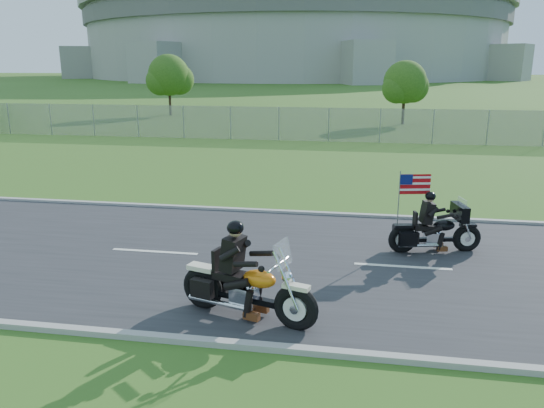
# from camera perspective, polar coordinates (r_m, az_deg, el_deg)

# --- Properties ---
(ground) EXTENTS (420.00, 420.00, 0.00)m
(ground) POSITION_cam_1_polar(r_m,az_deg,el_deg) (12.93, -4.17, -5.81)
(ground) COLOR #314E18
(ground) RESTS_ON ground
(road) EXTENTS (120.00, 8.00, 0.04)m
(road) POSITION_cam_1_polar(r_m,az_deg,el_deg) (12.92, -4.17, -5.73)
(road) COLOR #28282B
(road) RESTS_ON ground
(curb_north) EXTENTS (120.00, 0.18, 0.12)m
(curb_north) POSITION_cam_1_polar(r_m,az_deg,el_deg) (16.68, -0.90, -0.78)
(curb_north) COLOR #9E9B93
(curb_north) RESTS_ON ground
(curb_south) EXTENTS (120.00, 0.18, 0.12)m
(curb_south) POSITION_cam_1_polar(r_m,az_deg,el_deg) (9.39, -10.18, -14.15)
(curb_south) COLOR #9E9B93
(curb_south) RESTS_ON ground
(fence) EXTENTS (60.00, 0.03, 2.00)m
(fence) POSITION_cam_1_polar(r_m,az_deg,el_deg) (32.90, -4.49, 8.71)
(fence) COLOR gray
(fence) RESTS_ON ground
(stadium) EXTENTS (140.40, 140.40, 29.20)m
(stadium) POSITION_cam_1_polar(r_m,az_deg,el_deg) (183.50, 2.49, 18.43)
(stadium) COLOR #A3A099
(stadium) RESTS_ON ground
(tree_fence_near) EXTENTS (3.52, 3.28, 4.75)m
(tree_fence_near) POSITION_cam_1_polar(r_m,az_deg,el_deg) (41.91, 14.16, 12.36)
(tree_fence_near) COLOR #382316
(tree_fence_near) RESTS_ON ground
(tree_fence_mid) EXTENTS (3.96, 3.69, 5.30)m
(tree_fence_mid) POSITION_cam_1_polar(r_m,az_deg,el_deg) (48.80, -10.97, 13.24)
(tree_fence_mid) COLOR #382316
(tree_fence_mid) RESTS_ON ground
(motorcycle_lead) EXTENTS (2.73, 1.20, 1.88)m
(motorcycle_lead) POSITION_cam_1_polar(r_m,az_deg,el_deg) (9.80, -2.91, -9.09)
(motorcycle_lead) COLOR black
(motorcycle_lead) RESTS_ON ground
(motorcycle_follow) EXTENTS (2.31, 0.98, 1.95)m
(motorcycle_follow) POSITION_cam_1_polar(r_m,az_deg,el_deg) (13.68, 17.11, -2.90)
(motorcycle_follow) COLOR black
(motorcycle_follow) RESTS_ON ground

